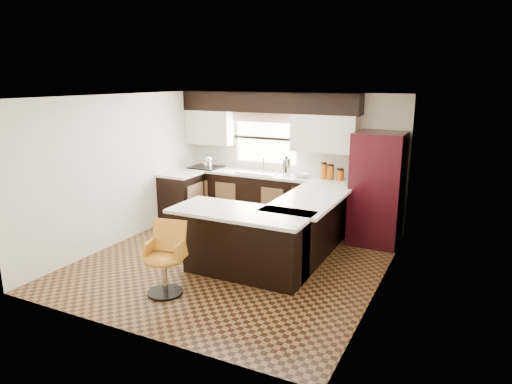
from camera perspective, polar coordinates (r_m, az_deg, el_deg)
The scene contains 30 objects.
floor at distance 6.85m, azimuth -2.78°, elevation -8.63°, with size 4.40×4.40×0.00m, color #49301A.
ceiling at distance 6.33m, azimuth -3.04°, elevation 11.85°, with size 4.40×4.40×0.00m, color silver.
wall_back at distance 8.44m, azimuth 4.38°, elevation 4.18°, with size 4.40×4.40×0.00m, color beige.
wall_front at distance 4.76m, azimuth -15.91°, elevation -4.15°, with size 4.40×4.40×0.00m, color beige.
wall_left at distance 7.71m, azimuth -16.70°, elevation 2.68°, with size 4.40×4.40×0.00m, color beige.
wall_right at distance 5.79m, azimuth 15.58°, elevation -0.89°, with size 4.40×4.40×0.00m, color beige.
base_cab_back at distance 8.51m, azimuth 0.72°, elevation -0.87°, with size 3.30×0.60×0.90m, color black.
base_cab_left at distance 8.63m, azimuth -9.28°, elevation -0.84°, with size 0.60×0.70×0.90m, color black.
counter_back at distance 8.40m, azimuth 0.73°, elevation 2.24°, with size 3.30×0.60×0.04m, color silver.
counter_left at distance 8.52m, azimuth -9.40°, elevation 2.23°, with size 0.60×0.70×0.04m, color silver.
soffit at distance 8.32m, azimuth 1.45°, elevation 11.15°, with size 3.40×0.35×0.36m, color black.
upper_cab_left at distance 8.94m, azimuth -5.76°, elevation 8.07°, with size 0.94×0.35×0.64m, color beige.
upper_cab_right at distance 7.97m, azimuth 8.55°, elevation 7.26°, with size 1.14×0.35×0.64m, color beige.
window_pane at distance 8.56m, azimuth 1.25°, elevation 6.73°, with size 1.20×0.02×0.90m, color white.
valance at distance 8.49m, azimuth 1.15°, elevation 9.31°, with size 1.30×0.06×0.18m, color #D19B93.
sink at distance 8.39m, azimuth 0.36°, elevation 2.50°, with size 0.75×0.45×0.03m, color #B2B2B7.
dishwasher at distance 7.89m, azimuth 6.40°, elevation -2.31°, with size 0.58×0.03×0.78m, color black.
cooktop at distance 8.95m, azimuth -6.29°, elevation 3.12°, with size 0.58×0.50×0.03m, color black.
peninsula_long at distance 6.88m, azimuth 6.32°, elevation -4.61°, with size 0.60×1.95×0.90m, color black.
peninsula_return at distance 6.24m, azimuth -1.36°, elevation -6.53°, with size 1.65×0.60×0.90m, color black.
counter_pen_long at distance 6.73m, azimuth 6.83°, elevation -0.85°, with size 0.84×1.95×0.04m, color silver.
counter_pen_return at distance 6.02m, azimuth -1.95°, elevation -2.55°, with size 1.89×0.84×0.04m, color silver.
refrigerator at distance 7.60m, azimuth 14.93°, elevation 0.41°, with size 0.78×0.75×1.82m, color black.
bar_chair at distance 5.82m, azimuth -11.48°, elevation -8.28°, with size 0.49×0.49×0.92m, color orange, non-canonical shape.
kettle at distance 8.89m, azimuth -6.03°, elevation 3.95°, with size 0.18×0.18×0.25m, color silver, non-canonical shape.
percolator at distance 8.17m, azimuth 3.82°, elevation 3.16°, with size 0.14×0.14×0.31m, color silver.
mixing_bowl at distance 8.09m, azimuth 5.70°, elevation 2.12°, with size 0.27×0.27×0.07m, color white.
canister_large at distance 7.96m, azimuth 8.47°, elevation 2.56°, with size 0.12×0.12×0.26m, color #964A11.
canister_med at distance 7.93m, azimuth 9.28°, elevation 2.40°, with size 0.13×0.13×0.24m, color #964A11.
canister_small at distance 7.89m, azimuth 10.46°, elevation 2.07°, with size 0.13×0.13×0.18m, color #964A11.
Camera 1 is at (3.08, -5.52, 2.64)m, focal length 32.00 mm.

